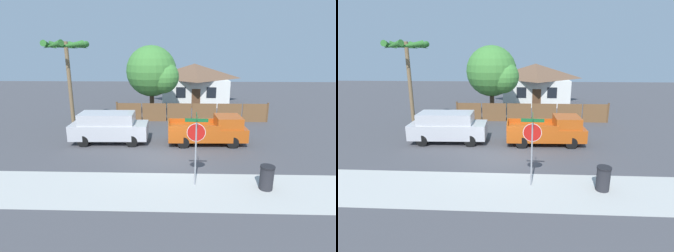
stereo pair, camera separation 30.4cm
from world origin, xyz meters
The scene contains 10 objects.
ground_plane centered at (0.00, 0.00, 0.00)m, with size 80.00×80.00×0.00m, color #47474C.
sidewalk_strip centered at (0.00, -3.60, 0.00)m, with size 36.00×3.20×0.01m.
wooden_fence centered at (1.95, 7.99, 0.77)m, with size 12.71×0.12×1.65m.
house centered at (2.70, 16.97, 2.30)m, with size 7.59×7.18×4.44m.
oak_tree centered at (-1.30, 9.24, 3.99)m, with size 4.54×4.32×6.25m.
palm_tree centered at (-7.18, 5.54, 5.58)m, with size 3.15×3.37×6.46m.
red_suv centered at (-3.64, 2.42, 1.05)m, with size 4.89×2.00×1.97m.
orange_pickup centered at (2.80, 2.43, 0.87)m, with size 4.90×2.10×1.80m.
stop_sign centered at (1.48, -3.09, 2.17)m, with size 0.96×0.86×3.19m.
trash_bin centered at (4.48, -3.36, 0.53)m, with size 0.60×0.60×1.05m.
Camera 1 is at (0.63, -13.54, 5.60)m, focal length 28.00 mm.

